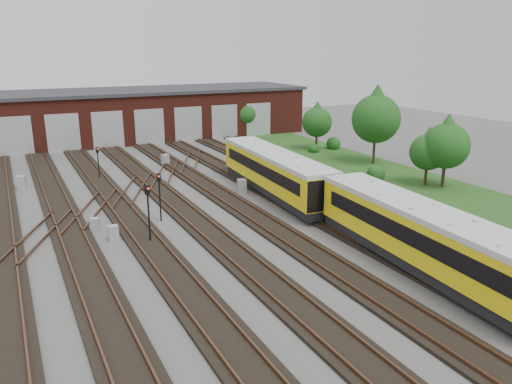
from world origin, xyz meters
name	(u,v)px	position (x,y,z in m)	size (l,w,h in m)	color
ground	(251,239)	(0.00, 0.00, 0.00)	(120.00, 120.00, 0.00)	#4C4A47
track_network	(245,235)	(-0.17, 0.59, 0.11)	(30.40, 70.00, 0.33)	black
maintenance_shed	(114,115)	(-0.01, 39.97, 3.20)	(51.00, 12.50, 6.35)	#591F16
grass_verge	(381,172)	(19.00, 10.00, 0.03)	(8.00, 55.00, 0.05)	#244E1A
metro_train	(422,236)	(6.00, -8.17, 1.98)	(3.86, 47.74, 3.22)	black
signal_mast_0	(160,191)	(-4.05, 5.91, 2.16)	(0.30, 0.29, 3.38)	black
signal_mast_1	(148,207)	(-5.82, 2.22, 2.34)	(0.32, 0.31, 3.67)	black
signal_mast_2	(98,159)	(-5.73, 19.60, 1.91)	(0.26, 0.25, 2.97)	black
signal_mast_3	(301,179)	(6.57, 4.83, 2.03)	(0.25, 0.23, 3.19)	black
relay_cabinet_0	(95,225)	(-8.47, 5.79, 0.47)	(0.57, 0.47, 0.94)	#979A9C
relay_cabinet_1	(21,183)	(-12.22, 19.14, 0.57)	(0.69, 0.57, 1.14)	#979A9C
relay_cabinet_2	(113,233)	(-7.75, 3.63, 0.50)	(0.60, 0.50, 1.00)	#979A9C
relay_cabinet_3	(165,160)	(1.30, 22.29, 0.57)	(0.68, 0.57, 1.14)	#979A9C
relay_cabinet_4	(242,186)	(3.97, 9.77, 0.56)	(0.67, 0.56, 1.12)	#979A9C
tree_0	(245,111)	(16.42, 35.00, 3.34)	(3.14, 3.14, 5.20)	#372618
tree_1	(317,119)	(19.52, 22.09, 3.68)	(3.46, 3.46, 5.73)	#372618
tree_2	(376,113)	(20.73, 13.30, 5.22)	(4.91, 4.91, 8.13)	#372618
tree_3	(428,148)	(19.19, 4.55, 3.32)	(3.12, 3.12, 5.17)	#372618
tree_4	(447,140)	(19.95, 3.33, 4.09)	(3.84, 3.84, 6.37)	#372618
bush_0	(376,171)	(16.48, 7.85, 0.82)	(1.64, 1.64, 1.64)	#164313
bush_1	(314,147)	(18.40, 20.93, 0.60)	(1.20, 1.20, 1.20)	#164313
bush_2	(334,142)	(21.65, 21.62, 0.85)	(1.70, 1.70, 1.70)	#164313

